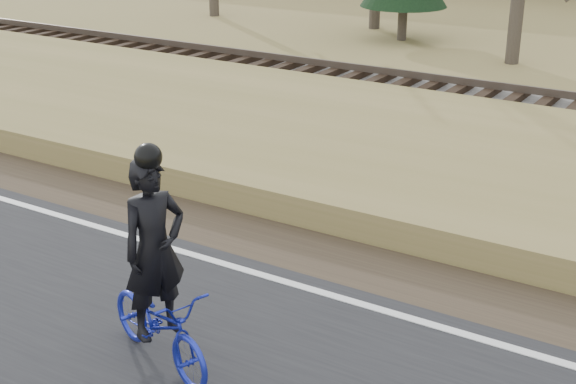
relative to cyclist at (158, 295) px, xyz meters
The scene contains 7 objects.
ground 2.61m from the cyclist, 50.44° to the left, with size 120.00×120.00×0.00m, color olive.
edge_line 2.74m from the cyclist, 53.21° to the left, with size 120.00×0.12×0.01m, color silver.
shoulder 3.58m from the cyclist, 63.10° to the left, with size 120.00×1.60×0.04m, color #473A2B.
embankment 6.34m from the cyclist, 75.52° to the left, with size 120.00×5.00×0.44m, color olive.
ballast 10.05m from the cyclist, 80.95° to the left, with size 120.00×3.00×0.45m, color slate.
railroad 10.04m from the cyclist, 80.95° to the left, with size 120.00×2.40×0.29m.
cyclist is the anchor object (origin of this frame).
Camera 1 is at (3.14, -7.09, 4.62)m, focal length 50.00 mm.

